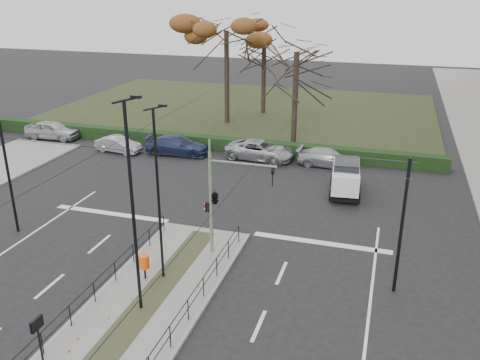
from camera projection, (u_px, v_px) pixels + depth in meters
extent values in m
plane|color=black|center=(168.00, 279.00, 22.54)|extent=(140.00, 140.00, 0.00)
cube|color=slate|center=(142.00, 310.00, 20.28)|extent=(4.40, 15.00, 0.14)
cube|color=#252D16|center=(244.00, 110.00, 52.69)|extent=(38.00, 26.00, 0.10)
cube|color=black|center=(196.00, 141.00, 40.58)|extent=(38.00, 1.00, 1.00)
cylinder|color=black|center=(164.00, 224.00, 26.45)|extent=(0.04, 0.04, 0.90)
cylinder|color=black|center=(239.00, 234.00, 25.33)|extent=(0.04, 0.04, 0.90)
cylinder|color=black|center=(93.00, 283.00, 20.40)|extent=(0.04, 13.20, 0.04)
cylinder|color=black|center=(188.00, 300.00, 19.28)|extent=(0.04, 13.20, 0.04)
cylinder|color=black|center=(9.00, 178.00, 25.86)|extent=(0.14, 0.14, 6.00)
cylinder|color=black|center=(402.00, 228.00, 20.62)|extent=(0.14, 0.14, 6.00)
cylinder|color=black|center=(172.00, 155.00, 21.44)|extent=(20.00, 0.02, 0.02)
cylinder|color=black|center=(190.00, 142.00, 23.23)|extent=(20.00, 0.02, 0.02)
cylinder|color=black|center=(58.00, 175.00, 19.79)|extent=(0.02, 34.00, 0.02)
cylinder|color=black|center=(228.00, 195.00, 17.88)|extent=(0.02, 34.00, 0.02)
cylinder|color=slate|center=(211.00, 204.00, 23.70)|extent=(0.16, 0.16, 5.07)
cylinder|color=slate|center=(243.00, 163.00, 22.50)|extent=(3.12, 0.10, 0.10)
imported|color=black|center=(273.00, 177.00, 22.31)|extent=(0.17, 0.19, 0.88)
imported|color=black|center=(215.00, 196.00, 23.50)|extent=(0.68, 1.98, 0.78)
cube|color=black|center=(207.00, 207.00, 23.82)|extent=(0.21, 0.16, 0.49)
sphere|color=#FF0C0C|center=(205.00, 204.00, 23.79)|extent=(0.11, 0.11, 0.11)
sphere|color=#0CE533|center=(206.00, 209.00, 23.89)|extent=(0.11, 0.11, 0.11)
cylinder|color=black|center=(145.00, 273.00, 22.27)|extent=(0.09, 0.09, 0.55)
cylinder|color=#E64F0D|center=(144.00, 262.00, 22.07)|extent=(0.44, 0.44, 0.61)
cylinder|color=black|center=(41.00, 347.00, 16.66)|extent=(0.07, 0.07, 2.00)
cube|color=black|center=(37.00, 324.00, 16.33)|extent=(0.10, 0.55, 0.42)
cube|color=silver|center=(35.00, 323.00, 16.35)|extent=(0.02, 0.48, 0.35)
cylinder|color=black|center=(133.00, 212.00, 18.81)|extent=(0.13, 0.13, 8.41)
cube|color=black|center=(136.00, 97.00, 17.11)|extent=(0.37, 0.15, 0.11)
cylinder|color=black|center=(158.00, 198.00, 21.14)|extent=(0.11, 0.11, 7.59)
cube|color=black|center=(163.00, 105.00, 19.60)|extent=(0.33, 0.13, 0.09)
imported|color=#A7AAAE|center=(52.00, 130.00, 42.67)|extent=(4.69, 2.16, 1.56)
imported|color=#A7AAAE|center=(119.00, 144.00, 39.39)|extent=(3.83, 1.71, 1.22)
imported|color=#212B4E|center=(178.00, 145.00, 38.87)|extent=(5.08, 2.38, 1.43)
imported|color=#A7AAAE|center=(260.00, 150.00, 37.71)|extent=(5.34, 2.90, 1.42)
cube|color=silver|center=(346.00, 177.00, 31.37)|extent=(1.96, 3.96, 1.24)
cube|color=black|center=(347.00, 165.00, 31.11)|extent=(1.67, 2.24, 0.58)
cube|color=black|center=(345.00, 189.00, 31.67)|extent=(2.00, 4.04, 0.18)
cylinder|color=black|center=(358.00, 197.00, 30.36)|extent=(0.28, 0.68, 0.66)
cylinder|color=black|center=(331.00, 195.00, 30.66)|extent=(0.28, 0.68, 0.66)
cylinder|color=black|center=(358.00, 182.00, 32.67)|extent=(0.28, 0.68, 0.66)
cylinder|color=black|center=(332.00, 180.00, 32.97)|extent=(0.28, 0.68, 0.66)
cylinder|color=black|center=(227.00, 78.00, 46.27)|extent=(0.44, 0.44, 8.31)
ellipsoid|color=#562E13|center=(226.00, 30.00, 44.77)|extent=(9.62, 9.62, 5.23)
cylinder|color=black|center=(264.00, 76.00, 50.03)|extent=(0.44, 0.44, 7.42)
cylinder|color=black|center=(295.00, 101.00, 39.35)|extent=(0.44, 0.44, 7.39)
imported|color=#A7AAAE|center=(327.00, 158.00, 36.34)|extent=(4.38, 1.91, 1.25)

